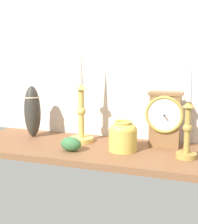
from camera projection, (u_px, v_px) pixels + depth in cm
name	position (u px, v px, depth cm)	size (l,w,h in cm)	color
ground_plane	(90.00, 149.00, 121.84)	(100.00, 36.00, 2.40)	brown
back_wall	(105.00, 62.00, 133.09)	(120.00, 2.00, 65.00)	silver
mantel_clock	(165.00, 118.00, 119.33)	(14.44, 9.56, 21.57)	olive
candlestick_tall_left	(188.00, 121.00, 105.54)	(7.19, 7.19, 40.75)	#AA893E
candlestick_tall_center	(81.00, 115.00, 126.51)	(9.91, 9.91, 40.80)	#D8B75B
brass_vase_jar	(123.00, 135.00, 115.49)	(10.59, 10.59, 11.40)	gold
tall_ceramic_vase	(32.00, 111.00, 134.81)	(7.10, 7.10, 22.42)	#323029
ivy_sprig	(71.00, 144.00, 115.34)	(7.97, 5.58, 5.32)	#366B3C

